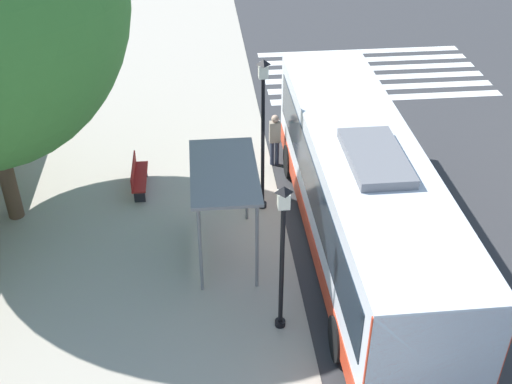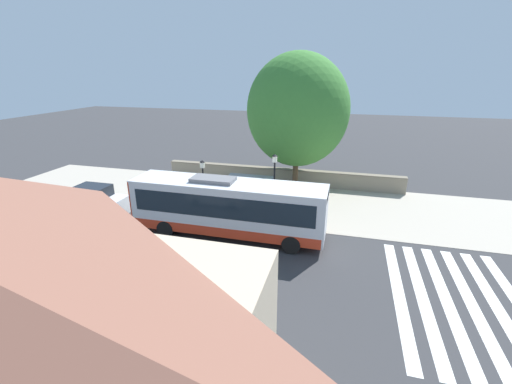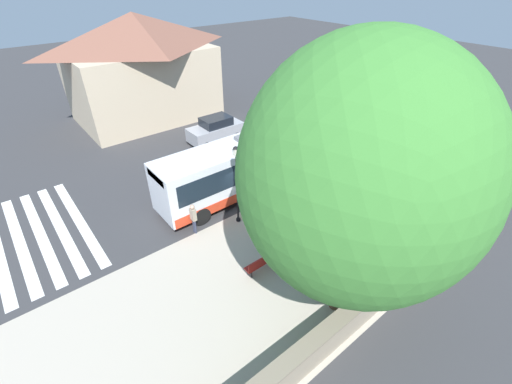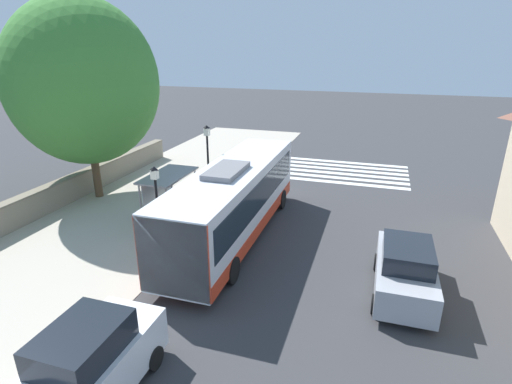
% 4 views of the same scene
% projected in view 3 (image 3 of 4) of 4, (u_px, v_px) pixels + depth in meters
% --- Properties ---
extents(ground_plane, '(120.00, 120.00, 0.00)m').
position_uv_depth(ground_plane, '(250.00, 208.00, 19.61)').
color(ground_plane, '#353538').
rests_on(ground_plane, ground).
extents(sidewalk_plaza, '(9.00, 44.00, 0.02)m').
position_uv_depth(sidewalk_plaza, '(306.00, 251.00, 16.69)').
color(sidewalk_plaza, '#ADA393').
rests_on(sidewalk_plaza, ground).
extents(crosswalk_stripes, '(9.00, 5.25, 0.01)m').
position_uv_depth(crosswalk_stripes, '(30.00, 238.00, 17.47)').
color(crosswalk_stripes, silver).
rests_on(crosswalk_stripes, ground).
extents(stone_wall, '(0.60, 20.00, 1.37)m').
position_uv_depth(stone_wall, '(380.00, 293.00, 13.69)').
color(stone_wall, gray).
rests_on(stone_wall, ground).
extents(background_building, '(8.29, 11.78, 8.55)m').
position_uv_depth(background_building, '(141.00, 67.00, 28.80)').
color(background_building, '#C6B293').
rests_on(background_building, ground).
extents(bus, '(2.61, 11.13, 3.47)m').
position_uv_depth(bus, '(246.00, 164.00, 20.22)').
color(bus, silver).
rests_on(bus, ground).
extents(bus_shelter, '(1.63, 3.09, 2.53)m').
position_uv_depth(bus_shelter, '(282.00, 187.00, 17.62)').
color(bus_shelter, slate).
rests_on(bus_shelter, ground).
extents(pedestrian, '(0.34, 0.23, 1.75)m').
position_uv_depth(pedestrian, '(193.00, 217.00, 17.26)').
color(pedestrian, '#2D3347').
rests_on(pedestrian, ground).
extents(bench, '(0.40, 1.70, 0.88)m').
position_uv_depth(bench, '(262.00, 262.00, 15.39)').
color(bench, maroon).
rests_on(bench, ground).
extents(street_lamp_near, '(0.28, 0.28, 3.80)m').
position_uv_depth(street_lamp_near, '(304.00, 159.00, 19.75)').
color(street_lamp_near, black).
rests_on(street_lamp_near, ground).
extents(street_lamp_far, '(0.28, 0.28, 4.51)m').
position_uv_depth(street_lamp_far, '(237.00, 179.00, 17.15)').
color(street_lamp_far, black).
rests_on(street_lamp_far, ground).
extents(shade_tree, '(7.69, 7.69, 10.52)m').
position_uv_depth(shade_tree, '(360.00, 175.00, 10.50)').
color(shade_tree, brown).
rests_on(shade_tree, ground).
extents(parked_car_behind_bus, '(1.94, 4.04, 2.15)m').
position_uv_depth(parked_car_behind_bus, '(347.00, 136.00, 25.30)').
color(parked_car_behind_bus, silver).
rests_on(parked_car_behind_bus, ground).
extents(parked_car_far_lane, '(1.98, 4.26, 1.94)m').
position_uv_depth(parked_car_far_lane, '(216.00, 130.00, 26.48)').
color(parked_car_far_lane, '#9EA0A8').
rests_on(parked_car_far_lane, ground).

